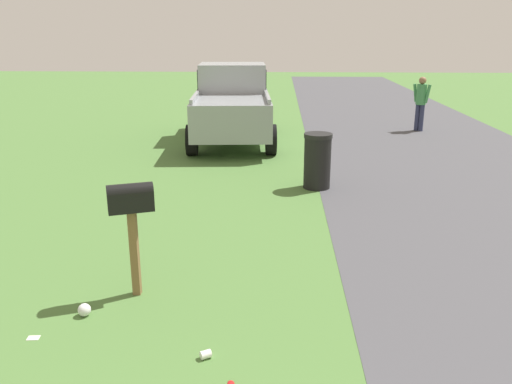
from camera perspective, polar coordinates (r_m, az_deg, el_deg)
The scene contains 7 objects.
mailbox at distance 6.00m, azimuth -13.48°, elevation -1.57°, with size 0.36×0.54×1.35m.
pickup_truck at distance 14.61m, azimuth -2.59°, elevation 9.88°, with size 4.96×2.48×2.09m.
trash_bin at distance 10.23m, azimuth 6.72°, elevation 3.40°, with size 0.55×0.55×1.08m.
pedestrian at distance 16.87m, azimuth 17.56°, elevation 9.56°, with size 0.35×0.48×1.64m.
litter_wrapper_midfield_b at distance 5.91m, azimuth -23.14°, elevation -14.42°, with size 0.12×0.08×0.01m, color silver.
litter_bag_by_mailbox at distance 6.09m, azimuth -18.24°, elevation -12.13°, with size 0.14×0.14×0.14m, color silver.
litter_cup_near_hydrant at distance 5.19m, azimuth -5.52°, elevation -17.24°, with size 0.08×0.08×0.10m, color white.
Camera 1 is at (0.14, -0.30, 2.97)m, focal length 36.63 mm.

